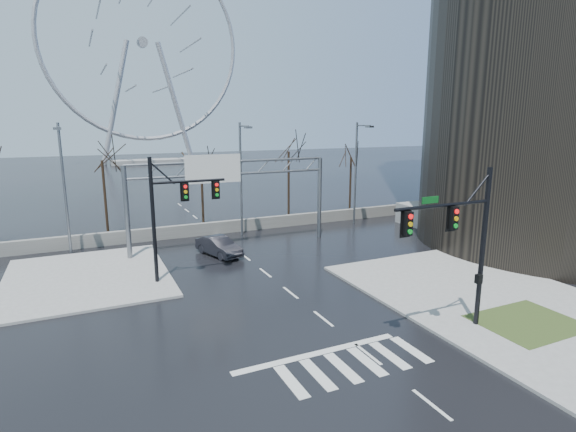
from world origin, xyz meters
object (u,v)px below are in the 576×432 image
car (219,246)px  sign_gantry (227,185)px  signal_mast_near (464,235)px  ferris_wheel (143,51)px  signal_mast_far (171,207)px

car → sign_gantry: bearing=34.2°
signal_mast_near → sign_gantry: (-5.52, 19.00, 0.31)m
signal_mast_near → car: bearing=111.6°
signal_mast_near → car: signal_mast_near is taller
signal_mast_near → ferris_wheel: (-0.14, 99.04, 21.26)m
sign_gantry → car: sign_gantry is taller
sign_gantry → signal_mast_near: bearing=-73.8°
signal_mast_far → ferris_wheel: size_ratio=0.16×
ferris_wheel → car: (-6.69, -81.73, -25.40)m
ferris_wheel → signal_mast_near: bearing=-89.9°
sign_gantry → signal_mast_far: bearing=-132.5°
sign_gantry → car: (-1.32, -1.69, -4.45)m
signal_mast_near → signal_mast_far: bearing=130.3°
signal_mast_far → car: signal_mast_far is taller
signal_mast_far → sign_gantry: signal_mast_far is taller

